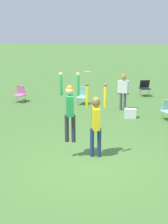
{
  "coord_description": "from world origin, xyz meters",
  "views": [
    {
      "loc": [
        0.71,
        -8.15,
        3.76
      ],
      "look_at": [
        -0.18,
        0.69,
        1.3
      ],
      "focal_mm": 50.0,
      "sensor_mm": 36.0,
      "label": 1
    }
  ],
  "objects_px": {
    "person_spectator_near": "(123,89)",
    "cooler_box": "(130,113)",
    "person_defending": "(96,118)",
    "camping_chair_4": "(145,87)",
    "person_jumping": "(70,106)",
    "camping_chair_3": "(168,108)",
    "camping_chair_0": "(20,93)",
    "frisbee": "(89,72)",
    "camping_chair_1": "(83,95)"
  },
  "relations": [
    {
      "from": "person_defending",
      "to": "camping_chair_0",
      "type": "bearing_deg",
      "value": -157.8
    },
    {
      "from": "camping_chair_1",
      "to": "camping_chair_3",
      "type": "height_order",
      "value": "camping_chair_1"
    },
    {
      "from": "person_defending",
      "to": "camping_chair_4",
      "type": "height_order",
      "value": "person_defending"
    },
    {
      "from": "frisbee",
      "to": "camping_chair_0",
      "type": "relative_size",
      "value": 0.3
    },
    {
      "from": "cooler_box",
      "to": "camping_chair_4",
      "type": "bearing_deg",
      "value": 77.6
    },
    {
      "from": "person_jumping",
      "to": "camping_chair_0",
      "type": "height_order",
      "value": "person_jumping"
    },
    {
      "from": "camping_chair_1",
      "to": "camping_chair_4",
      "type": "distance_m",
      "value": 3.92
    },
    {
      "from": "person_jumping",
      "to": "frisbee",
      "type": "relative_size",
      "value": 8.25
    },
    {
      "from": "camping_chair_0",
      "to": "camping_chair_1",
      "type": "distance_m",
      "value": 3.24
    },
    {
      "from": "person_defending",
      "to": "camping_chair_0",
      "type": "xyz_separation_m",
      "value": [
        -4.29,
        6.55,
        -0.71
      ]
    },
    {
      "from": "person_jumping",
      "to": "camping_chair_3",
      "type": "bearing_deg",
      "value": -50.35
    },
    {
      "from": "person_defending",
      "to": "cooler_box",
      "type": "distance_m",
      "value": 4.46
    },
    {
      "from": "camping_chair_3",
      "to": "cooler_box",
      "type": "bearing_deg",
      "value": -29.07
    },
    {
      "from": "person_defending",
      "to": "frisbee",
      "type": "height_order",
      "value": "frisbee"
    },
    {
      "from": "person_spectator_near",
      "to": "person_jumping",
      "type": "bearing_deg",
      "value": -93.36
    },
    {
      "from": "person_defending",
      "to": "camping_chair_0",
      "type": "distance_m",
      "value": 7.86
    },
    {
      "from": "camping_chair_0",
      "to": "cooler_box",
      "type": "xyz_separation_m",
      "value": [
        5.49,
        -2.36,
        -0.27
      ]
    },
    {
      "from": "person_spectator_near",
      "to": "cooler_box",
      "type": "bearing_deg",
      "value": -63.97
    },
    {
      "from": "cooler_box",
      "to": "camping_chair_0",
      "type": "bearing_deg",
      "value": 156.7
    },
    {
      "from": "camping_chair_0",
      "to": "frisbee",
      "type": "bearing_deg",
      "value": 152.98
    },
    {
      "from": "frisbee",
      "to": "person_jumping",
      "type": "bearing_deg",
      "value": -177.49
    },
    {
      "from": "person_jumping",
      "to": "person_defending",
      "type": "relative_size",
      "value": 0.92
    },
    {
      "from": "person_spectator_near",
      "to": "camping_chair_3",
      "type": "bearing_deg",
      "value": -23.14
    },
    {
      "from": "camping_chair_4",
      "to": "person_spectator_near",
      "type": "relative_size",
      "value": 0.52
    },
    {
      "from": "camping_chair_0",
      "to": "person_spectator_near",
      "type": "distance_m",
      "value": 5.34
    },
    {
      "from": "cooler_box",
      "to": "camping_chair_1",
      "type": "bearing_deg",
      "value": 136.07
    },
    {
      "from": "person_defending",
      "to": "cooler_box",
      "type": "xyz_separation_m",
      "value": [
        1.2,
        4.18,
        -0.99
      ]
    },
    {
      "from": "camping_chair_0",
      "to": "cooler_box",
      "type": "relative_size",
      "value": 1.65
    },
    {
      "from": "camping_chair_4",
      "to": "frisbee",
      "type": "bearing_deg",
      "value": 59.72
    },
    {
      "from": "camping_chair_0",
      "to": "person_spectator_near",
      "type": "height_order",
      "value": "person_spectator_near"
    },
    {
      "from": "camping_chair_1",
      "to": "camping_chair_3",
      "type": "bearing_deg",
      "value": 165.46
    },
    {
      "from": "frisbee",
      "to": "camping_chair_0",
      "type": "distance_m",
      "value": 8.09
    },
    {
      "from": "person_defending",
      "to": "camping_chair_3",
      "type": "bearing_deg",
      "value": 135.19
    },
    {
      "from": "camping_chair_0",
      "to": "camping_chair_3",
      "type": "relative_size",
      "value": 1.01
    },
    {
      "from": "frisbee",
      "to": "person_spectator_near",
      "type": "distance_m",
      "value": 5.88
    },
    {
      "from": "person_defending",
      "to": "person_spectator_near",
      "type": "bearing_deg",
      "value": 159.53
    },
    {
      "from": "camping_chair_0",
      "to": "camping_chair_1",
      "type": "bearing_deg",
      "value": -151.89
    },
    {
      "from": "camping_chair_1",
      "to": "camping_chair_4",
      "type": "height_order",
      "value": "camping_chair_1"
    },
    {
      "from": "camping_chair_0",
      "to": "camping_chair_4",
      "type": "height_order",
      "value": "camping_chair_4"
    },
    {
      "from": "camping_chair_4",
      "to": "camping_chair_3",
      "type": "bearing_deg",
      "value": 82.27
    },
    {
      "from": "person_jumping",
      "to": "cooler_box",
      "type": "xyz_separation_m",
      "value": [
        1.93,
        4.33,
        -1.37
      ]
    },
    {
      "from": "frisbee",
      "to": "cooler_box",
      "type": "height_order",
      "value": "frisbee"
    },
    {
      "from": "frisbee",
      "to": "camping_chair_3",
      "type": "xyz_separation_m",
      "value": [
        2.95,
        4.22,
        -2.06
      ]
    },
    {
      "from": "camping_chair_0",
      "to": "camping_chair_4",
      "type": "bearing_deg",
      "value": -130.95
    },
    {
      "from": "person_jumping",
      "to": "camping_chair_4",
      "type": "xyz_separation_m",
      "value": [
        2.9,
        8.73,
        -1.06
      ]
    },
    {
      "from": "person_jumping",
      "to": "camping_chair_3",
      "type": "relative_size",
      "value": 2.47
    },
    {
      "from": "camping_chair_4",
      "to": "cooler_box",
      "type": "xyz_separation_m",
      "value": [
        -0.97,
        -4.41,
        -0.31
      ]
    },
    {
      "from": "person_jumping",
      "to": "camping_chair_1",
      "type": "xyz_separation_m",
      "value": [
        -0.33,
        6.5,
        -1.09
      ]
    },
    {
      "from": "camping_chair_4",
      "to": "person_spectator_near",
      "type": "height_order",
      "value": "person_spectator_near"
    },
    {
      "from": "person_jumping",
      "to": "frisbee",
      "type": "height_order",
      "value": "frisbee"
    }
  ]
}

